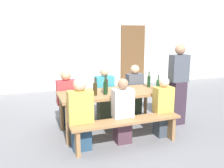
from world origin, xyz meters
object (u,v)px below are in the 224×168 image
object	(u,v)px
bench_far	(101,102)
seated_guest_near_0	(81,116)
tasting_table	(112,96)
wine_bottle_1	(105,88)
bench_near	(127,125)
standing_host	(178,86)
wine_glass_0	(114,90)
wooden_door	(133,56)
seated_guest_far_2	(134,92)
wine_bottle_0	(149,81)
seated_guest_far_1	(105,96)
wine_bottle_3	(106,85)
seated_guest_near_2	(163,108)
seated_guest_near_1	(123,113)
seated_guest_far_0	(67,99)
wine_glass_1	(74,92)
wine_bottle_2	(158,85)
wine_bottle_4	(95,89)

from	to	relation	value
bench_far	seated_guest_near_0	distance (m)	1.46
tasting_table	wine_bottle_1	bearing A→B (deg)	-142.67
bench_near	standing_host	xyz separation A→B (m)	(1.36, 0.56, 0.43)
bench_far	tasting_table	bearing A→B (deg)	-90.00
bench_far	wine_glass_0	bearing A→B (deg)	-94.60
wooden_door	bench_far	size ratio (longest dim) A/B	1.13
wine_bottle_1	seated_guest_far_2	world-z (taller)	seated_guest_far_2
wine_bottle_0	seated_guest_far_1	size ratio (longest dim) A/B	0.28
wine_bottle_0	seated_guest_near_0	distance (m)	1.73
seated_guest_far_2	wine_bottle_3	bearing A→B (deg)	-58.35
wine_bottle_0	seated_guest_near_2	size ratio (longest dim) A/B	0.30
bench_near	wine_glass_0	world-z (taller)	wine_glass_0
tasting_table	seated_guest_far_2	distance (m)	0.92
seated_guest_near_1	seated_guest_far_2	world-z (taller)	seated_guest_far_2
tasting_table	seated_guest_near_1	bearing A→B (deg)	-91.45
wine_bottle_3	standing_host	size ratio (longest dim) A/B	0.20
seated_guest_near_2	seated_guest_far_0	xyz separation A→B (m)	(-1.52, 1.10, 0.03)
wooden_door	wine_bottle_1	world-z (taller)	wooden_door
wine_bottle_1	wine_glass_1	distance (m)	0.60
seated_guest_near_0	seated_guest_far_0	size ratio (longest dim) A/B	1.03
tasting_table	wine_glass_0	bearing A→B (deg)	-105.07
tasting_table	seated_guest_far_1	distance (m)	0.57
wine_bottle_0	wine_bottle_2	size ratio (longest dim) A/B	1.01
seated_guest_far_2	standing_host	bearing A→B (deg)	42.32
wooden_door	seated_guest_far_1	world-z (taller)	wooden_door
seated_guest_near_2	seated_guest_far_2	size ratio (longest dim) A/B	0.93
wine_glass_1	wine_bottle_1	bearing A→B (deg)	10.75
seated_guest_far_1	seated_guest_far_2	world-z (taller)	seated_guest_far_2
seated_guest_near_0	standing_host	size ratio (longest dim) A/B	0.72
seated_guest_far_1	wooden_door	bearing A→B (deg)	145.77
wine_glass_1	seated_guest_near_2	xyz separation A→B (m)	(1.52, -0.31, -0.35)
seated_guest_near_2	wooden_door	bearing A→B (deg)	-18.17
wine_bottle_0	wine_bottle_3	distance (m)	0.95
tasting_table	seated_guest_far_0	xyz separation A→B (m)	(-0.75, 0.55, -0.13)
seated_guest_near_2	seated_guest_far_2	bearing A→B (deg)	1.63
seated_guest_near_0	bench_near	bearing A→B (deg)	-101.69
standing_host	seated_guest_near_0	bearing A→B (deg)	11.17
wine_bottle_1	seated_guest_far_2	size ratio (longest dim) A/B	0.28
tasting_table	wine_bottle_2	world-z (taller)	wine_bottle_2
wooden_door	wine_glass_0	world-z (taller)	wooden_door
wine_bottle_2	seated_guest_far_0	bearing A→B (deg)	152.36
wine_bottle_0	standing_host	size ratio (longest dim) A/B	0.20
wine_bottle_3	seated_guest_near_0	distance (m)	0.91
wine_bottle_2	seated_guest_near_2	world-z (taller)	seated_guest_near_2
wine_glass_0	wine_glass_1	distance (m)	0.68
wooden_door	wine_bottle_4	size ratio (longest dim) A/B	6.93
wine_bottle_1	seated_guest_far_2	bearing A→B (deg)	37.01
wine_glass_0	seated_guest_far_2	size ratio (longest dim) A/B	0.14
tasting_table	wine_glass_1	bearing A→B (deg)	-162.21
wooden_door	seated_guest_near_0	distance (m)	5.09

